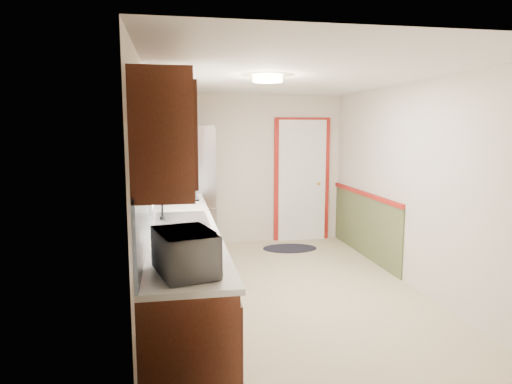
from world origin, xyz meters
name	(u,v)px	position (x,y,z in m)	size (l,w,h in m)	color
room_shell	(290,189)	(0.00, 0.00, 1.20)	(3.20, 5.20, 2.52)	tan
kitchen_run	(178,235)	(-1.24, -0.29, 0.81)	(0.63, 4.00, 2.20)	#3C190D
back_wall_trim	(314,189)	(0.99, 2.21, 0.89)	(1.12, 2.30, 2.08)	maroon
ceiling_fixture	(268,79)	(-0.30, -0.20, 2.36)	(0.30, 0.30, 0.06)	#FFD88C
microwave	(186,248)	(-1.20, -1.95, 1.11)	(0.50, 0.28, 0.34)	white
refrigerator	(190,189)	(-1.02, 2.05, 0.95)	(0.86, 0.83, 1.90)	#B7B7BC
rug	(290,248)	(0.51, 1.90, 0.01)	(0.84, 0.54, 0.01)	black
cooktop	(179,198)	(-1.19, 1.28, 0.95)	(0.50, 0.60, 0.02)	black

